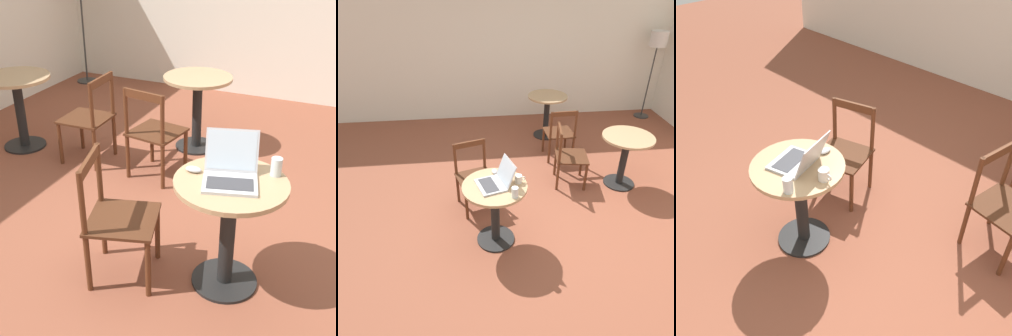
% 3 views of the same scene
% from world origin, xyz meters
% --- Properties ---
extents(ground_plane, '(16.00, 16.00, 0.00)m').
position_xyz_m(ground_plane, '(0.00, 0.00, 0.00)').
color(ground_plane, brown).
extents(cafe_table_near, '(0.67, 0.67, 0.75)m').
position_xyz_m(cafe_table_near, '(-0.44, -0.30, 0.52)').
color(cafe_table_near, black).
rests_on(cafe_table_near, ground_plane).
extents(cafe_table_mid, '(0.67, 0.67, 0.75)m').
position_xyz_m(cafe_table_mid, '(1.39, 0.61, 0.52)').
color(cafe_table_mid, black).
rests_on(cafe_table_mid, ground_plane).
extents(cafe_table_far, '(0.67, 0.67, 0.75)m').
position_xyz_m(cafe_table_far, '(0.68, 2.23, 0.52)').
color(cafe_table_far, black).
rests_on(cafe_table_far, ground_plane).
extents(chair_near_back, '(0.53, 0.53, 0.85)m').
position_xyz_m(chair_near_back, '(-0.64, 0.37, 0.43)').
color(chair_near_back, '#562D19').
rests_on(chair_near_back, ground_plane).
extents(chair_mid_left, '(0.49, 0.49, 0.85)m').
position_xyz_m(chair_mid_left, '(0.65, 0.73, 0.43)').
color(chair_mid_left, '#562D19').
rests_on(chair_mid_left, ground_plane).
extents(chair_far_front, '(0.44, 0.44, 0.85)m').
position_xyz_m(chair_far_front, '(0.71, 1.42, 0.43)').
color(chair_far_front, '#562D19').
rests_on(chair_far_front, ground_plane).
extents(laptop, '(0.42, 0.39, 0.25)m').
position_xyz_m(laptop, '(-0.43, -0.29, 0.80)').
color(laptop, '#B7B7BC').
rests_on(laptop, cafe_table_near).
extents(mouse, '(0.06, 0.10, 0.03)m').
position_xyz_m(mouse, '(-0.42, -0.06, 0.76)').
color(mouse, '#B7B7BC').
rests_on(mouse, cafe_table_near).
extents(mug, '(0.11, 0.08, 0.09)m').
position_xyz_m(mug, '(-0.19, -0.27, 0.79)').
color(mug, silver).
rests_on(mug, cafe_table_near).
extents(drinking_glass, '(0.07, 0.07, 0.11)m').
position_xyz_m(drinking_glass, '(-0.26, -0.51, 0.80)').
color(drinking_glass, silver).
rests_on(drinking_glass, cafe_table_near).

